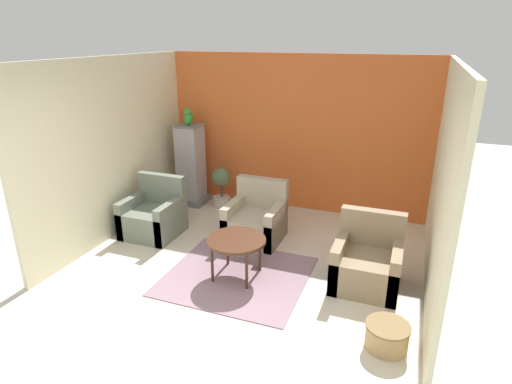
{
  "coord_description": "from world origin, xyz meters",
  "views": [
    {
      "loc": [
        1.88,
        -3.12,
        2.87
      ],
      "look_at": [
        0.0,
        1.83,
        0.91
      ],
      "focal_mm": 30.0,
      "sensor_mm": 36.0,
      "label": 1
    }
  ],
  "objects": [
    {
      "name": "armchair_left",
      "position": [
        -1.67,
        1.88,
        0.28
      ],
      "size": [
        0.78,
        0.77,
        0.87
      ],
      "color": "slate",
      "rests_on": "ground_plane"
    },
    {
      "name": "birdcage",
      "position": [
        -1.76,
        3.24,
        0.67
      ],
      "size": [
        0.53,
        0.53,
        1.41
      ],
      "color": "slate",
      "rests_on": "ground_plane"
    },
    {
      "name": "armchair_middle",
      "position": [
        -0.16,
        2.25,
        0.28
      ],
      "size": [
        0.78,
        0.77,
        0.87
      ],
      "color": "tan",
      "rests_on": "ground_plane"
    },
    {
      "name": "coffee_table",
      "position": [
        -0.01,
        1.18,
        0.48
      ],
      "size": [
        0.73,
        0.73,
        0.52
      ],
      "color": "#472819",
      "rests_on": "ground_plane"
    },
    {
      "name": "wall_left",
      "position": [
        -2.23,
        1.83,
        1.29
      ],
      "size": [
        0.06,
        3.67,
        2.59
      ],
      "color": "beige",
      "rests_on": "ground_plane"
    },
    {
      "name": "armchair_right",
      "position": [
        1.53,
        1.57,
        0.28
      ],
      "size": [
        0.78,
        0.77,
        0.87
      ],
      "color": "#8E7A5B",
      "rests_on": "ground_plane"
    },
    {
      "name": "potted_plant",
      "position": [
        -1.17,
        3.22,
        0.42
      ],
      "size": [
        0.35,
        0.32,
        0.71
      ],
      "color": "beige",
      "rests_on": "ground_plane"
    },
    {
      "name": "wall_back_accent",
      "position": [
        0.0,
        3.7,
        1.29
      ],
      "size": [
        4.52,
        0.06,
        2.59
      ],
      "color": "orange",
      "rests_on": "ground_plane"
    },
    {
      "name": "parrot",
      "position": [
        -1.76,
        3.24,
        1.54
      ],
      "size": [
        0.14,
        0.24,
        0.29
      ],
      "color": "green",
      "rests_on": "birdcage"
    },
    {
      "name": "area_rug",
      "position": [
        -0.01,
        1.18,
        0.01
      ],
      "size": [
        1.72,
        1.59,
        0.01
      ],
      "color": "gray",
      "rests_on": "ground_plane"
    },
    {
      "name": "wicker_basket",
      "position": [
        1.86,
        0.49,
        0.14
      ],
      "size": [
        0.43,
        0.43,
        0.26
      ],
      "color": "tan",
      "rests_on": "ground_plane"
    },
    {
      "name": "ground_plane",
      "position": [
        0.0,
        0.0,
        0.0
      ],
      "size": [
        20.0,
        20.0,
        0.0
      ],
      "primitive_type": "plane",
      "color": "beige",
      "rests_on": "ground"
    },
    {
      "name": "wall_right",
      "position": [
        2.23,
        1.83,
        1.29
      ],
      "size": [
        0.06,
        3.67,
        2.59
      ],
      "color": "beige",
      "rests_on": "ground_plane"
    }
  ]
}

